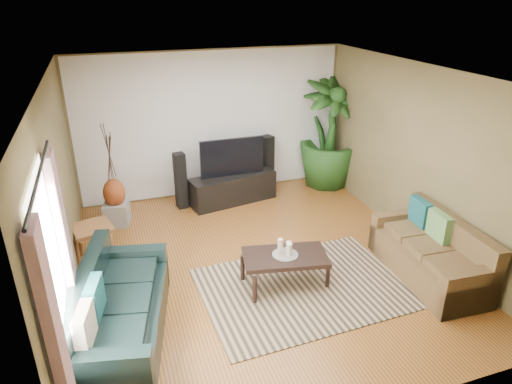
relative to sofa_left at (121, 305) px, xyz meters
name	(u,v)px	position (x,y,z in m)	size (l,w,h in m)	color
floor	(260,263)	(1.97, 0.92, -0.42)	(5.50, 5.50, 0.00)	#985B27
ceiling	(261,74)	(1.97, 0.92, 2.28)	(5.50, 5.50, 0.00)	white
wall_back	(212,124)	(1.97, 3.67, 0.93)	(5.00, 5.00, 0.00)	brown
wall_front	(372,298)	(1.97, -1.83, 0.93)	(5.00, 5.00, 0.00)	brown
wall_left	(60,203)	(-0.53, 0.92, 0.92)	(5.50, 5.50, 0.00)	brown
wall_right	(418,157)	(4.47, 0.92, 0.92)	(5.50, 5.50, 0.00)	brown
backwall_panel	(212,124)	(1.97, 3.66, 0.93)	(4.90, 4.90, 0.00)	white
window_pane	(52,273)	(-0.51, -0.68, 0.97)	(1.80, 1.80, 0.00)	white
curtain_near	(59,353)	(-0.46, -1.43, 0.72)	(0.08, 0.35, 2.20)	gray
curtain_far	(67,253)	(-0.46, 0.07, 0.72)	(0.08, 0.35, 2.20)	gray
curtain_rod	(38,176)	(-0.46, -0.68, 1.87)	(0.03, 0.03, 1.90)	black
sofa_left	(121,305)	(0.00, 0.00, 0.00)	(2.05, 0.88, 0.85)	black
sofa_right	(430,249)	(4.04, -0.12, 0.00)	(1.79, 0.81, 0.85)	brown
area_rug	(304,287)	(2.32, 0.17, -0.42)	(2.68, 1.90, 0.01)	tan
coffee_table	(285,269)	(2.11, 0.34, -0.20)	(1.10, 0.60, 0.45)	black
candle_tray	(285,255)	(2.11, 0.34, 0.03)	(0.34, 0.34, 0.02)	gray
candle_tall	(280,246)	(2.05, 0.37, 0.15)	(0.07, 0.07, 0.22)	beige
candle_mid	(289,249)	(2.15, 0.30, 0.13)	(0.07, 0.07, 0.17)	white
candle_short	(289,246)	(2.18, 0.40, 0.11)	(0.07, 0.07, 0.14)	beige
tv_stand	(233,188)	(2.18, 3.08, -0.16)	(1.59, 0.48, 0.53)	black
television	(232,157)	(2.18, 3.10, 0.45)	(1.17, 0.06, 0.69)	black
speaker_left	(181,181)	(1.24, 3.16, 0.09)	(0.19, 0.21, 1.03)	black
speaker_right	(267,163)	(2.98, 3.42, 0.12)	(0.20, 0.22, 1.10)	black
potted_plant	(329,133)	(4.22, 3.29, 0.64)	(1.19, 1.19, 2.13)	#1D4517
plant_pot	(326,177)	(4.22, 3.29, -0.27)	(0.39, 0.39, 0.31)	black
pedestal	(117,213)	(0.09, 2.85, -0.23)	(0.39, 0.39, 0.39)	gray
vase	(114,193)	(0.09, 2.85, 0.15)	(0.36, 0.36, 0.50)	brown
side_table	(95,243)	(-0.28, 1.78, -0.14)	(0.53, 0.53, 0.56)	#966031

